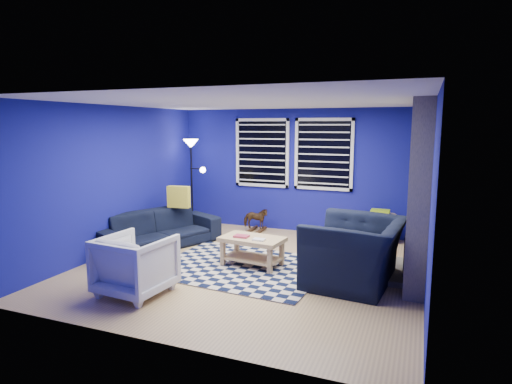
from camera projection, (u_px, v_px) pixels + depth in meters
floor at (251, 267)px, 6.60m from camera, size 5.00×5.00×0.00m
ceiling at (251, 102)px, 6.22m from camera, size 5.00×5.00×0.00m
wall_back at (297, 171)px, 8.71m from camera, size 5.00×0.00×5.00m
wall_left at (116, 179)px, 7.31m from camera, size 0.00×5.00×5.00m
wall_right at (430, 197)px, 5.51m from camera, size 0.00×5.00×5.00m
fireplace at (419, 195)px, 6.03m from camera, size 0.65×2.00×2.50m
window_left at (262, 153)px, 8.89m from camera, size 1.17×0.06×1.42m
window_right at (324, 154)px, 8.42m from camera, size 1.17×0.06×1.42m
tv at (426, 170)px, 7.34m from camera, size 0.07×1.00×0.58m
rug at (242, 267)px, 6.59m from camera, size 2.64×2.18×0.02m
sofa at (158, 229)px, 7.66m from camera, size 2.38×1.72×0.65m
armchair_big at (355, 252)px, 5.86m from camera, size 1.49×1.34×0.90m
armchair_bent at (136, 265)px, 5.51m from camera, size 0.90×0.92×0.78m
rocking_horse at (256, 218)px, 8.72m from camera, size 0.33×0.55×0.43m
coffee_table at (252, 245)px, 6.60m from camera, size 1.01×0.66×0.48m
cabinet at (380, 227)px, 8.02m from camera, size 0.73×0.61×0.61m
floor_lamp at (192, 156)px, 8.86m from camera, size 0.51×0.32×1.88m
throw_pillow at (179, 197)px, 7.96m from camera, size 0.43×0.18×0.40m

